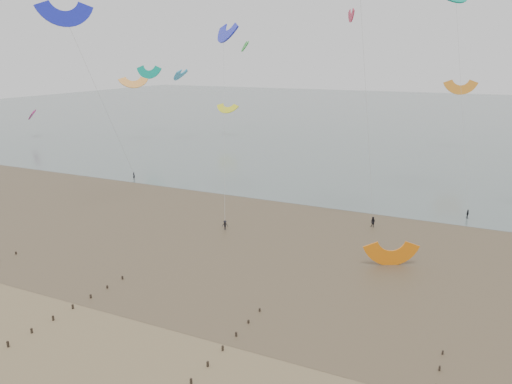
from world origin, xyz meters
TOP-DOWN VIEW (x-y plane):
  - ground at (0.00, 0.00)m, footprint 500.00×500.00m
  - sea_and_shore at (-4.08, 34.40)m, footprint 500.00×665.00m
  - kitesurfer_lead at (-44.51, 52.32)m, footprint 0.64×0.50m
  - grounded_kite at (14.00, 29.94)m, footprint 7.38×6.83m
  - kites_airborne at (-1.01, 89.28)m, footprint 233.02×108.65m

SIDE VIEW (x-z plane):
  - ground at x=0.00m, z-range 0.00..0.00m
  - grounded_kite at x=14.00m, z-range -1.63..1.63m
  - sea_and_shore at x=-4.08m, z-range -0.01..0.02m
  - kitesurfer_lead at x=-44.51m, z-range 0.00..1.57m
  - kites_airborne at x=-1.01m, z-range 3.53..39.22m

